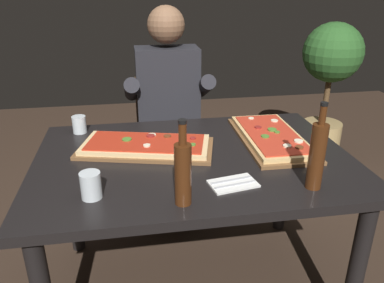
% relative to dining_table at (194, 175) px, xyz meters
% --- Properties ---
extents(dining_table, '(1.40, 0.96, 0.74)m').
position_rel_dining_table_xyz_m(dining_table, '(0.00, 0.00, 0.00)').
color(dining_table, black).
rests_on(dining_table, ground_plane).
extents(pizza_rectangular_front, '(0.66, 0.42, 0.05)m').
position_rel_dining_table_xyz_m(pizza_rectangular_front, '(-0.21, 0.10, 0.12)').
color(pizza_rectangular_front, brown).
rests_on(pizza_rectangular_front, dining_table).
extents(pizza_rectangular_left, '(0.30, 0.59, 0.05)m').
position_rel_dining_table_xyz_m(pizza_rectangular_left, '(0.40, 0.11, 0.12)').
color(pizza_rectangular_left, brown).
rests_on(pizza_rectangular_left, dining_table).
extents(wine_bottle_dark, '(0.06, 0.06, 0.34)m').
position_rel_dining_table_xyz_m(wine_bottle_dark, '(0.40, -0.34, 0.23)').
color(wine_bottle_dark, '#47230F').
rests_on(wine_bottle_dark, dining_table).
extents(oil_bottle_amber, '(0.06, 0.06, 0.31)m').
position_rel_dining_table_xyz_m(oil_bottle_amber, '(-0.10, -0.37, 0.22)').
color(oil_bottle_amber, '#47230F').
rests_on(oil_bottle_amber, dining_table).
extents(tumbler_near_camera, '(0.07, 0.07, 0.09)m').
position_rel_dining_table_xyz_m(tumbler_near_camera, '(-0.53, 0.38, 0.13)').
color(tumbler_near_camera, silver).
rests_on(tumbler_near_camera, dining_table).
extents(tumbler_far_side, '(0.08, 0.08, 0.10)m').
position_rel_dining_table_xyz_m(tumbler_far_side, '(-0.42, -0.28, 0.14)').
color(tumbler_far_side, silver).
rests_on(tumbler_far_side, dining_table).
extents(napkin_cutlery_set, '(0.20, 0.14, 0.01)m').
position_rel_dining_table_xyz_m(napkin_cutlery_set, '(0.11, -0.27, 0.10)').
color(napkin_cutlery_set, white).
rests_on(napkin_cutlery_set, dining_table).
extents(diner_chair, '(0.44, 0.44, 0.87)m').
position_rel_dining_table_xyz_m(diner_chair, '(-0.03, 0.86, -0.16)').
color(diner_chair, '#3D2B1E').
rests_on(diner_chair, ground_plane).
extents(seated_diner, '(0.53, 0.41, 1.33)m').
position_rel_dining_table_xyz_m(seated_diner, '(-0.03, 0.74, 0.10)').
color(seated_diner, '#23232D').
rests_on(seated_diner, ground_plane).
extents(potted_plant_corner, '(0.45, 0.45, 1.17)m').
position_rel_dining_table_xyz_m(potted_plant_corner, '(1.28, 1.20, 0.08)').
color(potted_plant_corner, tan).
rests_on(potted_plant_corner, ground_plane).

